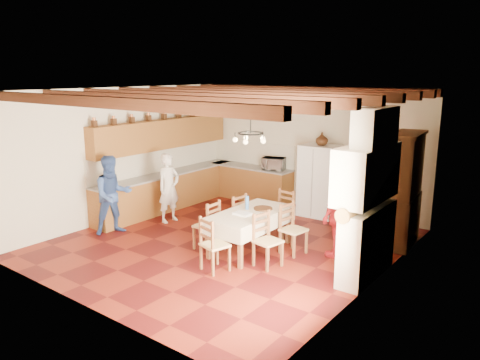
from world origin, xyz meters
name	(u,v)px	position (x,y,z in m)	size (l,w,h in m)	color
floor	(227,243)	(0.00, 0.00, -0.01)	(6.00, 6.50, 0.02)	#450D0D
ceiling	(226,90)	(0.00, 0.00, 3.01)	(6.00, 6.50, 0.02)	white
wall_back	(309,148)	(0.00, 3.26, 1.50)	(6.00, 0.02, 3.00)	#EBE6C3
wall_front	(78,208)	(0.00, -3.26, 1.50)	(6.00, 0.02, 3.00)	#EBE6C3
wall_left	(125,153)	(-3.01, 0.00, 1.50)	(0.02, 6.50, 3.00)	#EBE6C3
wall_right	(378,194)	(3.01, 0.00, 1.50)	(0.02, 6.50, 3.00)	#EBE6C3
ceiling_beams	(226,95)	(0.00, 0.00, 2.91)	(6.00, 6.30, 0.16)	#3B1C0E
lower_cabinets_left	(169,191)	(-2.70, 1.05, 0.43)	(0.60, 4.30, 0.86)	brown
lower_cabinets_back	(251,184)	(-1.55, 2.95, 0.43)	(2.30, 0.60, 0.86)	brown
countertop_left	(168,174)	(-2.70, 1.05, 0.88)	(0.62, 4.30, 0.04)	gray
countertop_back	(251,167)	(-1.55, 2.95, 0.88)	(2.34, 0.62, 0.04)	gray
backsplash_left	(160,160)	(-2.98, 1.05, 1.20)	(0.03, 4.30, 0.60)	white
backsplash_back	(257,154)	(-1.55, 3.23, 1.20)	(2.30, 0.03, 0.60)	white
upper_cabinets	(163,134)	(-2.83, 1.05, 1.85)	(0.35, 4.20, 0.70)	brown
fireplace	(365,194)	(2.72, 0.20, 1.40)	(0.56, 1.60, 2.80)	beige
wall_picture	(370,139)	(1.55, 3.23, 1.85)	(0.34, 0.03, 0.42)	black
refrigerator	(319,181)	(0.55, 2.78, 0.84)	(0.84, 0.69, 1.68)	white
hutch	(404,190)	(2.75, 2.06, 1.11)	(0.51, 1.22, 2.22)	#39220E
dining_table	(250,216)	(0.60, -0.04, 0.69)	(0.90, 1.76, 0.77)	white
chandelier	(251,133)	(0.60, -0.04, 2.25)	(0.47, 0.47, 0.03)	black
chair_left_near	(207,225)	(-0.13, -0.45, 0.48)	(0.42, 0.40, 0.96)	brown
chair_left_far	(233,216)	(-0.05, 0.28, 0.48)	(0.42, 0.40, 0.96)	brown
chair_right_near	(268,240)	(1.28, -0.45, 0.48)	(0.42, 0.40, 0.96)	brown
chair_right_far	(294,229)	(1.32, 0.34, 0.48)	(0.42, 0.40, 0.96)	brown
chair_end_near	(215,244)	(0.65, -1.13, 0.48)	(0.42, 0.40, 0.96)	brown
chair_end_far	(281,214)	(0.63, 1.01, 0.48)	(0.42, 0.40, 0.96)	brown
person_man	(169,188)	(-1.92, 0.31, 0.78)	(0.57, 0.37, 1.57)	silver
person_woman_blue	(113,195)	(-2.27, -0.96, 0.83)	(0.81, 0.63, 1.66)	#35549B
person_woman_red	(339,216)	(2.06, 0.71, 0.79)	(0.92, 0.38, 1.57)	#B41A1F
microwave	(274,164)	(-0.84, 2.95, 1.05)	(0.56, 0.38, 0.31)	silver
fridge_vase	(322,139)	(0.58, 2.78, 1.83)	(0.28, 0.28, 0.29)	#39220E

